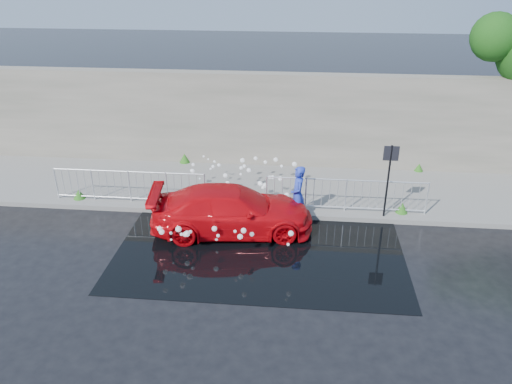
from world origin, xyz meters
TOP-DOWN VIEW (x-y plane):
  - ground at (0.00, 0.00)m, footprint 90.00×90.00m
  - pavement at (0.00, 5.00)m, footprint 30.00×4.00m
  - curb at (0.00, 3.00)m, footprint 30.00×0.25m
  - retaining_wall at (0.00, 7.20)m, footprint 30.00×0.60m
  - puddle at (0.50, 1.00)m, footprint 8.00×5.00m
  - sign_post at (4.20, 3.10)m, footprint 0.45×0.06m
  - railing_left at (-4.00, 3.35)m, footprint 5.05×0.05m
  - railing_right at (3.00, 3.35)m, footprint 5.05×0.05m
  - weeds at (-0.09, 4.49)m, footprint 12.17×3.93m
  - water_spray at (-0.50, 3.04)m, footprint 3.70×5.66m
  - red_car at (-0.42, 2.00)m, footprint 4.99×2.53m
  - person at (1.50, 2.77)m, footprint 0.54×0.73m

SIDE VIEW (x-z plane):
  - ground at x=0.00m, z-range 0.00..0.00m
  - puddle at x=0.50m, z-range 0.00..0.01m
  - pavement at x=0.00m, z-range 0.00..0.15m
  - curb at x=0.00m, z-range 0.00..0.16m
  - weeds at x=-0.09m, z-range 0.13..0.51m
  - red_car at x=-0.42m, z-range 0.00..1.39m
  - railing_left at x=-4.00m, z-range 0.19..1.29m
  - railing_right at x=3.00m, z-range 0.19..1.29m
  - water_spray at x=-0.50m, z-range 0.22..1.25m
  - person at x=1.50m, z-range 0.00..1.84m
  - sign_post at x=4.20m, z-range 0.47..2.97m
  - retaining_wall at x=0.00m, z-range 0.15..3.65m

